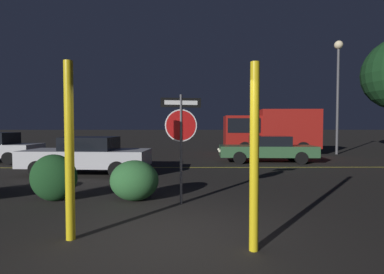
{
  "coord_description": "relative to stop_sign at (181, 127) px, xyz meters",
  "views": [
    {
      "loc": [
        0.34,
        -4.8,
        1.84
      ],
      "look_at": [
        0.47,
        4.54,
        1.49
      ],
      "focal_mm": 28.0,
      "sensor_mm": 36.0,
      "label": 1
    }
  ],
  "objects": [
    {
      "name": "ground_plane",
      "position": [
        -0.18,
        -2.18,
        -1.81
      ],
      "size": [
        260.0,
        260.0,
        0.0
      ],
      "primitive_type": "plane",
      "color": "black"
    },
    {
      "name": "road_center_stripe",
      "position": [
        -0.18,
        6.14,
        -1.8
      ],
      "size": [
        40.8,
        0.12,
        0.01
      ],
      "primitive_type": "cube",
      "color": "gold",
      "rests_on": "ground_plane"
    },
    {
      "name": "stop_sign",
      "position": [
        0.0,
        0.0,
        0.0
      ],
      "size": [
        0.94,
        0.18,
        2.57
      ],
      "rotation": [
        0.0,
        0.0,
        0.17
      ],
      "color": "#4C4C51",
      "rests_on": "ground_plane"
    },
    {
      "name": "yellow_pole_left",
      "position": [
        -1.74,
        -2.18,
        -0.37
      ],
      "size": [
        0.15,
        0.15,
        2.87
      ],
      "primitive_type": "cylinder",
      "color": "yellow",
      "rests_on": "ground_plane"
    },
    {
      "name": "yellow_pole_right",
      "position": [
        1.13,
        -2.64,
        -0.43
      ],
      "size": [
        0.14,
        0.14,
        2.76
      ],
      "primitive_type": "cylinder",
      "color": "yellow",
      "rests_on": "ground_plane"
    },
    {
      "name": "hedge_bush_1",
      "position": [
        -3.12,
        0.32,
        -1.24
      ],
      "size": [
        1.13,
        0.71,
        1.14
      ],
      "primitive_type": "ellipsoid",
      "color": "#19421E",
      "rests_on": "ground_plane"
    },
    {
      "name": "hedge_bush_2",
      "position": [
        -1.16,
        0.35,
        -1.31
      ],
      "size": [
        1.19,
        0.98,
        0.99
      ],
      "primitive_type": "ellipsoid",
      "color": "#2D6633",
      "rests_on": "ground_plane"
    },
    {
      "name": "passing_car_2",
      "position": [
        -3.67,
        4.44,
        -1.09
      ],
      "size": [
        4.82,
        2.21,
        1.41
      ],
      "rotation": [
        0.0,
        0.0,
        1.51
      ],
      "color": "silver",
      "rests_on": "ground_plane"
    },
    {
      "name": "passing_car_3",
      "position": [
        4.16,
        8.01,
        -1.14
      ],
      "size": [
        4.89,
        1.99,
        1.32
      ],
      "rotation": [
        0.0,
        0.0,
        1.52
      ],
      "color": "#335B38",
      "rests_on": "ground_plane"
    },
    {
      "name": "delivery_truck",
      "position": [
        5.48,
        12.59,
        -0.23
      ],
      "size": [
        6.06,
        2.57,
        2.88
      ],
      "rotation": [
        0.0,
        0.0,
        1.53
      ],
      "color": "maroon",
      "rests_on": "ground_plane"
    },
    {
      "name": "street_lamp",
      "position": [
        9.74,
        12.11,
        3.25
      ],
      "size": [
        0.53,
        0.53,
        7.24
      ],
      "color": "#4C4C51",
      "rests_on": "ground_plane"
    }
  ]
}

